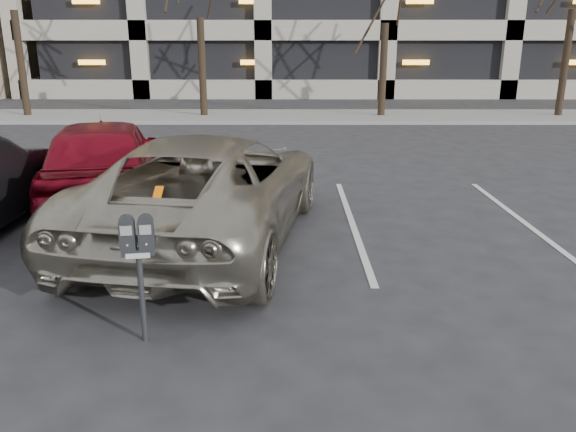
% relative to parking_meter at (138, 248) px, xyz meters
% --- Properties ---
extents(ground, '(140.00, 140.00, 0.00)m').
position_rel_parking_meter_xyz_m(ground, '(1.02, 1.52, -0.96)').
color(ground, '#28282B').
rests_on(ground, ground).
extents(sidewalk, '(80.00, 4.00, 0.12)m').
position_rel_parking_meter_xyz_m(sidewalk, '(1.02, 17.52, -0.90)').
color(sidewalk, gray).
rests_on(sidewalk, ground).
extents(stall_lines, '(16.90, 5.20, 0.00)m').
position_rel_parking_meter_xyz_m(stall_lines, '(-0.38, 3.82, -0.95)').
color(stall_lines, silver).
rests_on(stall_lines, ground).
extents(parking_meter, '(0.33, 0.17, 1.25)m').
position_rel_parking_meter_xyz_m(parking_meter, '(0.00, 0.00, 0.00)').
color(parking_meter, black).
rests_on(parking_meter, ground).
extents(suv_silver, '(3.46, 5.99, 1.58)m').
position_rel_parking_meter_xyz_m(suv_silver, '(0.23, 2.99, -0.17)').
color(suv_silver, '#ADA693').
rests_on(suv_silver, ground).
extents(car_red, '(2.86, 4.96, 1.59)m').
position_rel_parking_meter_xyz_m(car_red, '(-1.92, 4.98, -0.16)').
color(car_red, maroon).
rests_on(car_red, ground).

